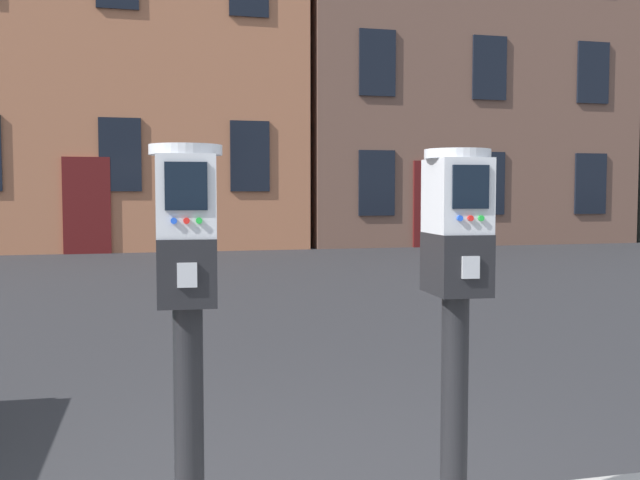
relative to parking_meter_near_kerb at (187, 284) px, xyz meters
The scene contains 4 objects.
parking_meter_near_kerb is the anchor object (origin of this frame).
parking_meter_twin_adjacent 0.87m from the parking_meter_near_kerb, ahead, with size 0.23×0.26×1.33m.
townhouse_brick_corner 18.17m from the parking_meter_near_kerb, 91.30° to the left, with size 8.56×6.27×11.77m.
townhouse_orange_brick 19.74m from the parking_meter_near_kerb, 64.02° to the left, with size 8.73×5.76×11.33m.
Camera 1 is at (-0.48, -2.42, 1.33)m, focal length 41.15 mm.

